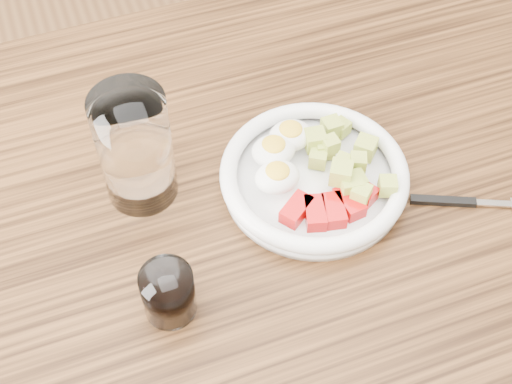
% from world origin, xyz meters
% --- Properties ---
extents(dining_table, '(1.50, 0.90, 0.77)m').
position_xyz_m(dining_table, '(0.00, 0.00, 0.67)').
color(dining_table, brown).
rests_on(dining_table, ground).
extents(bowl, '(0.25, 0.25, 0.06)m').
position_xyz_m(bowl, '(0.07, 0.02, 0.79)').
color(bowl, white).
rests_on(bowl, dining_table).
extents(fork, '(0.17, 0.08, 0.01)m').
position_xyz_m(fork, '(0.25, -0.08, 0.77)').
color(fork, black).
rests_on(fork, dining_table).
extents(water_glass, '(0.09, 0.09, 0.17)m').
position_xyz_m(water_glass, '(-0.14, 0.09, 0.85)').
color(water_glass, white).
rests_on(water_glass, dining_table).
extents(coffee_glass, '(0.06, 0.06, 0.07)m').
position_xyz_m(coffee_glass, '(-0.16, -0.10, 0.80)').
color(coffee_glass, white).
rests_on(coffee_glass, dining_table).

